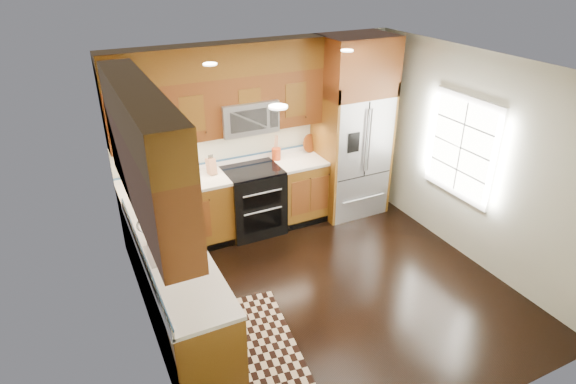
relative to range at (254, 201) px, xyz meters
name	(u,v)px	position (x,y,z in m)	size (l,w,h in m)	color
ground	(328,291)	(0.25, -1.67, -0.47)	(4.00, 4.00, 0.00)	black
wall_back	(259,134)	(0.25, 0.33, 0.83)	(4.00, 0.02, 2.60)	#B4B8A5
wall_left	(141,237)	(-1.75, -1.67, 0.83)	(0.02, 4.00, 2.60)	#B4B8A5
wall_right	(474,160)	(2.25, -1.67, 0.83)	(0.02, 4.00, 2.60)	#B4B8A5
window	(462,147)	(2.23, -1.47, 0.93)	(0.04, 1.10, 1.30)	white
base_cabinets	(202,246)	(-0.98, -0.77, -0.02)	(2.85, 3.00, 0.90)	brown
countertop	(207,205)	(-0.84, -0.65, 0.45)	(2.86, 3.01, 0.04)	white
upper_cabinets	(192,113)	(-0.90, -0.58, 1.56)	(2.85, 3.00, 1.15)	brown
range	(254,201)	(0.00, 0.00, 0.00)	(0.76, 0.67, 0.95)	black
microwave	(247,116)	(0.00, 0.13, 1.19)	(0.76, 0.40, 0.42)	#B2B2B7
refrigerator	(352,128)	(1.55, -0.04, 0.83)	(0.98, 0.75, 2.60)	#B2B2B7
sink_faucet	(168,246)	(-1.48, -1.44, 0.52)	(0.54, 0.44, 0.37)	#B2B2B7
rug	(248,350)	(-0.95, -2.13, -0.46)	(0.97, 1.61, 0.01)	black
knife_block	(211,166)	(-0.53, 0.12, 0.58)	(0.11, 0.15, 0.27)	#A77251
utensil_crock	(276,151)	(0.44, 0.18, 0.59)	(0.13, 0.13, 0.36)	#AB3A15
cutting_board	(310,151)	(1.00, 0.23, 0.48)	(0.27, 0.27, 0.02)	brown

